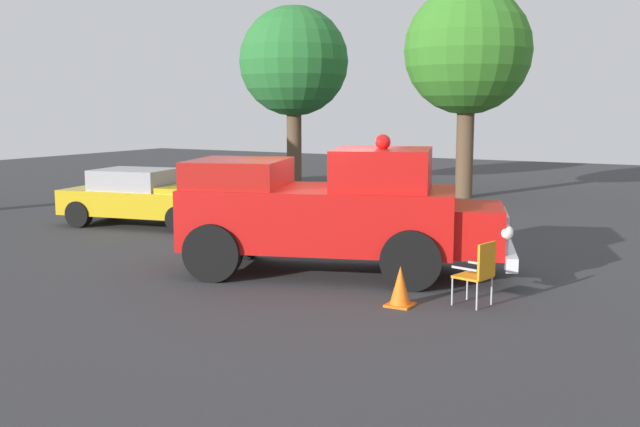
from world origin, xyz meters
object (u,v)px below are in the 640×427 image
vintage_fire_truck (332,210)px  oak_tree_distant (467,52)px  oak_tree_left (294,62)px  lawn_chair_by_car (479,269)px  spectator_seated (317,213)px  traffic_cone (400,287)px  lawn_chair_near_truck (315,217)px  classic_hot_rod (146,197)px

vintage_fire_truck → oak_tree_distant: (-1.49, 12.28, 3.67)m
oak_tree_left → oak_tree_distant: (6.71, 0.01, 0.15)m
lawn_chair_by_car → oak_tree_left: 17.82m
spectator_seated → traffic_cone: bearing=-46.8°
lawn_chair_near_truck → oak_tree_left: bearing=123.3°
vintage_fire_truck → oak_tree_distant: oak_tree_distant is taller
oak_tree_left → oak_tree_distant: oak_tree_distant is taller
lawn_chair_near_truck → oak_tree_distant: bearing=88.2°
spectator_seated → classic_hot_rod: bearing=178.1°
vintage_fire_truck → lawn_chair_near_truck: size_ratio=6.21×
classic_hot_rod → traffic_cone: classic_hot_rod is taller
classic_hot_rod → oak_tree_left: size_ratio=0.68×
lawn_chair_by_car → spectator_seated: size_ratio=0.79×
vintage_fire_truck → oak_tree_left: oak_tree_left is taller
oak_tree_distant → traffic_cone: 14.93m
lawn_chair_near_truck → lawn_chair_by_car: size_ratio=1.00×
lawn_chair_by_car → vintage_fire_truck: bearing=163.4°
vintage_fire_truck → lawn_chair_near_truck: bearing=125.3°
classic_hot_rod → oak_tree_left: (-1.31, 9.67, 3.97)m
spectator_seated → oak_tree_left: (-6.50, 9.84, 4.01)m
lawn_chair_near_truck → oak_tree_left: size_ratio=0.15×
classic_hot_rod → spectator_seated: 5.19m
classic_hot_rod → lawn_chair_near_truck: classic_hot_rod is taller
vintage_fire_truck → oak_tree_left: size_ratio=0.93×
classic_hot_rod → lawn_chair_by_car: (9.95, -3.51, -0.16)m
lawn_chair_near_truck → spectator_seated: bearing=-45.5°
spectator_seated → vintage_fire_truck: bearing=-55.1°
vintage_fire_truck → oak_tree_distant: bearing=96.9°
spectator_seated → oak_tree_distant: (0.21, 9.85, 4.17)m
classic_hot_rod → traffic_cone: bearing=-24.8°
lawn_chair_near_truck → oak_tree_distant: (0.30, 9.76, 4.28)m
traffic_cone → oak_tree_left: bearing=126.5°
classic_hot_rod → traffic_cone: 9.79m
lawn_chair_by_car → oak_tree_distant: 14.60m
traffic_cone → oak_tree_distant: bearing=104.2°
lawn_chair_near_truck → oak_tree_distant: 10.66m
lawn_chair_by_car → classic_hot_rod: bearing=160.5°
classic_hot_rod → lawn_chair_by_car: 10.56m
vintage_fire_truck → spectator_seated: vintage_fire_truck is taller
lawn_chair_by_car → traffic_cone: bearing=-151.6°
vintage_fire_truck → traffic_cone: vintage_fire_truck is taller
oak_tree_distant → traffic_cone: size_ratio=11.07×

